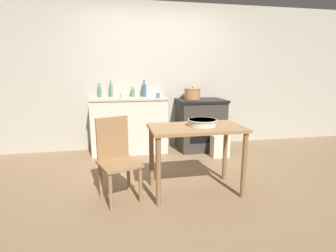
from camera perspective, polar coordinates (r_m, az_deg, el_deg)
The scene contains 15 objects.
ground_plane at distance 3.52m, azimuth 1.48°, elevation -11.31°, with size 14.00×14.00×0.00m, color #896B4C.
wall_back at distance 4.79m, azimuth -2.76°, elevation 10.57°, with size 8.00×0.07×2.55m.
counter_cabinet at distance 4.55m, azimuth -8.42°, elevation 0.19°, with size 1.29×0.53×0.94m.
stove at distance 4.72m, azimuth 7.03°, elevation 0.38°, with size 0.81×0.67×0.90m.
work_table at distance 2.98m, azimuth 6.11°, elevation -2.59°, with size 1.05×0.60×0.78m.
chair at distance 2.93m, azimuth -11.11°, elevation -6.62°, with size 0.51×0.51×0.90m.
flour_sack at distance 4.39m, azimuth 11.22°, elevation -4.26°, with size 0.28×0.19×0.36m, color beige.
stock_pot at distance 4.68m, azimuth 5.33°, elevation 7.03°, with size 0.29×0.29×0.22m.
mixing_bowl_large at distance 2.98m, azimuth 7.49°, elevation 0.82°, with size 0.33×0.33×0.07m.
bottle_far_left at distance 4.60m, azimuth -5.21°, elevation 7.77°, with size 0.07×0.07×0.30m.
bottle_left at distance 4.65m, azimuth -7.68°, elevation 7.15°, with size 0.07×0.07×0.17m.
bottle_mid_left at distance 4.65m, azimuth -14.67°, elevation 7.22°, with size 0.06×0.06×0.24m.
bottle_center_left at distance 4.64m, azimuth -12.31°, elevation 7.54°, with size 0.06×0.06×0.29m.
cup_center at distance 4.33m, azimuth -9.90°, elevation 6.47°, with size 0.08×0.08×0.09m, color beige.
cup_center_right at distance 4.42m, azimuth -2.17°, elevation 6.66°, with size 0.07×0.07×0.08m, color #4C6B99.
Camera 1 is at (-0.73, -3.15, 1.39)m, focal length 28.00 mm.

